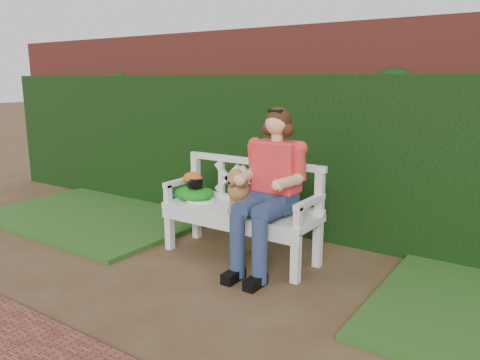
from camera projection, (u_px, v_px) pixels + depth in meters
The scene contains 11 objects.
ground at pixel (211, 292), 3.71m from camera, with size 60.00×60.00×0.00m, color #462D1A.
brick_wall at pixel (318, 132), 5.01m from camera, with size 10.00×0.30×2.20m, color brown.
ivy_hedge at pixel (309, 158), 4.88m from camera, with size 10.00×0.18×1.70m, color #17410F.
grass_left at pixel (102, 214), 5.75m from camera, with size 2.60×2.00×0.05m, color #153D11.
garden_bench at pixel (240, 233), 4.40m from camera, with size 1.58×0.60×0.48m, color white, non-canonical shape.
seated_woman at pixel (273, 190), 4.08m from camera, with size 0.60×0.80×1.41m, color #EC5C88, non-canonical shape.
dog at pixel (243, 189), 4.22m from camera, with size 0.27×0.37×0.41m, color olive, non-canonical shape.
tennis_racket at pixel (199, 200), 4.58m from camera, with size 0.58×0.24×0.03m, color white, non-canonical shape.
green_bag at pixel (194, 193), 4.63m from camera, with size 0.42×0.32×0.14m, color #146625, non-canonical shape.
camera_item at pixel (196, 183), 4.55m from camera, with size 0.12×0.09×0.08m, color black.
baseball_glove at pixel (193, 179), 4.62m from camera, with size 0.22×0.16×0.14m, color #BF511B.
Camera 1 is at (2.13, -2.71, 1.66)m, focal length 35.00 mm.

